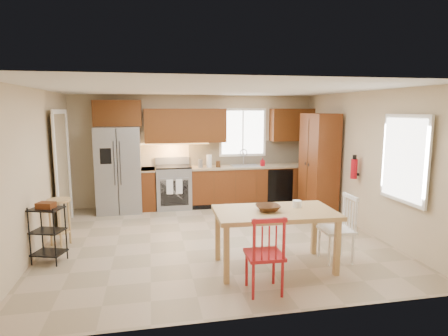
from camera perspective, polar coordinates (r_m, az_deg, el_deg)
name	(u,v)px	position (r m, az deg, el deg)	size (l,w,h in m)	color
floor	(214,238)	(6.50, -1.46, -10.68)	(5.50, 5.50, 0.00)	tan
ceiling	(214,89)	(6.13, -1.55, 11.92)	(5.50, 5.00, 0.02)	silver
wall_back	(196,150)	(8.65, -4.29, 2.71)	(5.50, 0.02, 2.50)	#CCB793
wall_front	(256,202)	(3.80, 4.87, -5.24)	(5.50, 0.02, 2.50)	#CCB793
wall_left	(35,171)	(6.35, -26.80, -0.46)	(0.02, 5.00, 2.50)	#CCB793
wall_right	(365,162)	(7.18, 20.68, 0.90)	(0.02, 5.00, 2.50)	#CCB793
refrigerator	(119,170)	(8.29, -15.69, -0.24)	(0.92, 0.75, 1.82)	gray
range_stove	(174,188)	(8.41, -7.70, -2.97)	(0.76, 0.63, 0.92)	gray
base_cabinet_narrow	(148,189)	(8.42, -11.45, -3.13)	(0.30, 0.60, 0.90)	#612A11
base_cabinet_run	(253,185)	(8.73, 4.46, -2.55)	(2.92, 0.60, 0.90)	#612A11
dishwasher	(280,186)	(8.62, 8.57, -2.76)	(0.60, 0.02, 0.78)	black
backsplash	(250,152)	(8.89, 4.02, 2.39)	(2.92, 0.03, 0.55)	beige
upper_over_fridge	(117,113)	(8.39, -15.93, 8.03)	(1.00, 0.35, 0.55)	#58300E
upper_left_block	(185,126)	(8.40, -5.89, 6.44)	(1.80, 0.35, 0.75)	#58300E
upper_right_block	(292,125)	(8.99, 10.29, 6.50)	(1.00, 0.35, 0.75)	#58300E
window_back	(243,132)	(8.79, 2.86, 5.44)	(1.12, 0.04, 1.12)	white
sink	(245,168)	(8.61, 3.27, 0.07)	(0.62, 0.46, 0.16)	gray
undercab_glow	(172,144)	(8.38, -7.88, 3.69)	(1.60, 0.30, 0.01)	#FFBF66
soap_bottle	(263,162)	(8.59, 5.90, 0.94)	(0.09, 0.09, 0.19)	#AA0B17
paper_towel	(209,161)	(8.36, -2.28, 1.07)	(0.12, 0.12, 0.28)	white
canister_steel	(200,163)	(8.34, -3.64, 0.69)	(0.11, 0.11, 0.18)	gray
canister_wood	(218,164)	(8.38, -0.90, 0.60)	(0.10, 0.10, 0.14)	#462712
pantry	(319,164)	(8.10, 14.22, 0.62)	(0.50, 0.95, 2.10)	#612A11
fire_extinguisher	(354,169)	(7.26, 19.20, -0.13)	(0.12, 0.12, 0.36)	#AA0B17
window_right	(405,159)	(6.17, 25.83, 1.25)	(0.04, 1.02, 1.32)	white
doorway	(62,171)	(7.60, -23.52, -0.37)	(0.04, 0.95, 2.10)	#8C7A59
dining_table	(274,240)	(5.30, 7.70, -10.75)	(1.64, 0.92, 0.80)	tan
chair_red	(264,253)	(4.59, 6.15, -12.79)	(0.45, 0.45, 0.96)	#B11B1E
chair_white	(336,229)	(5.69, 16.75, -8.83)	(0.45, 0.45, 0.96)	white
table_bowl	(268,211)	(5.15, 6.71, -6.56)	(0.33, 0.33, 0.08)	#462712
table_jar	(297,205)	(5.39, 11.07, -5.63)	(0.13, 0.13, 0.15)	white
bar_stool	(60,222)	(6.65, -23.72, -7.54)	(0.37, 0.37, 0.76)	tan
utility_cart	(48,234)	(5.97, -25.23, -9.09)	(0.42, 0.33, 0.84)	black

